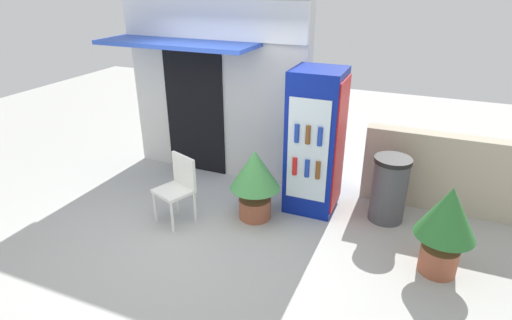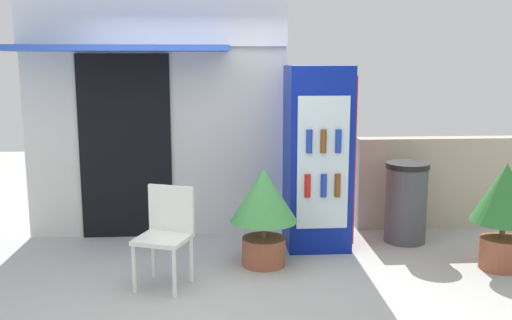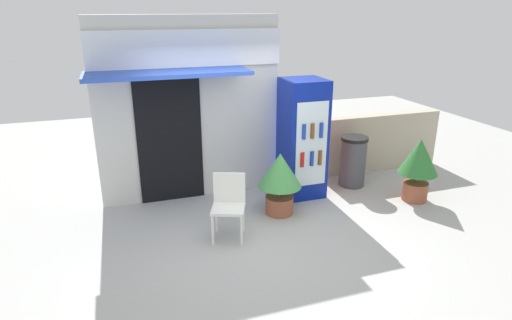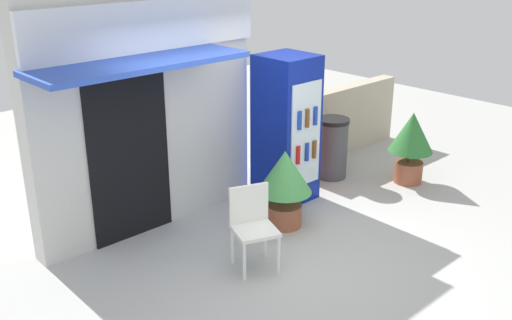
{
  "view_description": "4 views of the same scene",
  "coord_description": "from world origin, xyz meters",
  "views": [
    {
      "loc": [
        2.51,
        -3.92,
        3.03
      ],
      "look_at": [
        0.63,
        0.58,
        0.84
      ],
      "focal_mm": 28.92,
      "sensor_mm": 36.0,
      "label": 1
    },
    {
      "loc": [
        0.18,
        -4.91,
        2.03
      ],
      "look_at": [
        0.57,
        0.72,
        1.03
      ],
      "focal_mm": 40.16,
      "sensor_mm": 36.0,
      "label": 2
    },
    {
      "loc": [
        -1.63,
        -5.08,
        3.03
      ],
      "look_at": [
        0.24,
        0.5,
        0.93
      ],
      "focal_mm": 30.11,
      "sensor_mm": 36.0,
      "label": 3
    },
    {
      "loc": [
        -4.1,
        -4.03,
        3.37
      ],
      "look_at": [
        0.28,
        0.66,
        0.93
      ],
      "focal_mm": 41.4,
      "sensor_mm": 36.0,
      "label": 4
    }
  ],
  "objects": [
    {
      "name": "ground",
      "position": [
        0.0,
        0.0,
        0.0
      ],
      "size": [
        16.0,
        16.0,
        0.0
      ],
      "primitive_type": "plane",
      "color": "#B2B2AD"
    },
    {
      "name": "drink_cooler",
      "position": [
        1.27,
        1.12,
        0.98
      ],
      "size": [
        0.68,
        0.74,
        1.96
      ],
      "color": "navy",
      "rests_on": "ground"
    },
    {
      "name": "stone_boundary_wall",
      "position": [
        3.16,
        1.76,
        0.55
      ],
      "size": [
        2.6,
        0.24,
        1.1
      ],
      "primitive_type": "cube",
      "color": "#B7AD93",
      "rests_on": "ground"
    },
    {
      "name": "potted_plant_near_shop",
      "position": [
        0.64,
        0.53,
        0.61
      ],
      "size": [
        0.67,
        0.67,
        0.98
      ],
      "color": "#995138",
      "rests_on": "ground"
    },
    {
      "name": "potted_plant_curbside",
      "position": [
        2.94,
        0.27,
        0.65
      ],
      "size": [
        0.63,
        0.63,
        1.05
      ],
      "color": "#995138",
      "rests_on": "ground"
    },
    {
      "name": "storefront_building",
      "position": [
        -0.52,
        1.69,
        1.53
      ],
      "size": [
        3.0,
        1.07,
        2.93
      ],
      "color": "silver",
      "rests_on": "ground"
    },
    {
      "name": "trash_bin",
      "position": [
        2.28,
        1.17,
        0.45
      ],
      "size": [
        0.48,
        0.48,
        0.9
      ],
      "color": "#47474C",
      "rests_on": "ground"
    },
    {
      "name": "plastic_chair",
      "position": [
        -0.28,
        0.12,
        0.52
      ],
      "size": [
        0.56,
        0.55,
        0.9
      ],
      "color": "white",
      "rests_on": "ground"
    }
  ]
}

